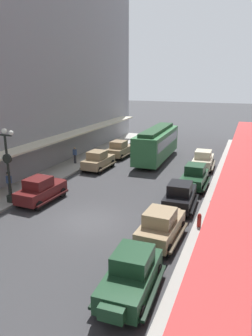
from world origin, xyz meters
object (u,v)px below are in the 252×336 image
Objects in this scene: parked_car_4 at (203,159)px; pedestrian_1 at (242,195)px; pedestrian_2 at (75,155)px; pedestrian_3 at (213,211)px; parked_car_6 at (180,195)px; parked_car_2 at (98,160)px; parked_car_3 at (131,274)px; lamp_post_with_clock at (8,163)px; parked_car_5 at (161,225)px; parked_car_1 at (120,149)px; parked_car_0 at (41,189)px; parked_car_7 at (194,176)px; pedestrian_0 at (9,183)px; streetcar at (157,143)px; fire_hydrant at (199,220)px.

pedestrian_1 is (3.79, -8.98, 0.07)m from parked_car_4.
pedestrian_2 and pedestrian_3 have the same top height.
parked_car_4 is 12.42m from pedestrian_3.
parked_car_6 reaches higher than pedestrian_2.
parked_car_4 is at bearing 22.74° from parked_car_2.
parked_car_3 is 0.84× the size of lamp_post_with_clock.
parked_car_2 and parked_car_5 have the same top height.
lamp_post_with_clock is (-1.85, -15.14, 2.04)m from parked_car_1.
parked_car_2 and parked_car_6 have the same top height.
parked_car_4 is (-0.01, 19.66, 0.00)m from parked_car_3.
parked_car_0 is 1.00× the size of parked_car_6.
parked_car_2 is 1.00× the size of parked_car_7.
parked_car_6 is at bearing 10.97° from pedestrian_0.
pedestrian_3 is (13.40, 1.59, -2.00)m from lamp_post_with_clock.
parked_car_5 is (-0.04, 4.62, 0.00)m from parked_car_3.
parked_car_2 is at bearing 144.26° from pedestrian_3.
parked_car_2 is 1.00× the size of parked_car_5.
parked_car_2 and parked_car_7 have the same top height.
parked_car_4 is 10.25m from parked_car_6.
streetcar is (-5.08, 1.50, 0.96)m from parked_car_4.
streetcar reaches higher than parked_car_5.
pedestrian_0 is at bearing -169.03° from parked_car_6.
pedestrian_3 is (2.35, 2.83, 0.05)m from parked_car_5.
parked_car_6 is 3.05m from pedestrian_3.
streetcar is at bearing 125.92° from parked_car_7.
parked_car_1 is 1.00× the size of parked_car_4.
parked_car_2 is 14.14m from fire_hydrant.
parked_car_4 is at bearing -16.46° from streetcar.
lamp_post_with_clock is (-1.73, -1.06, 2.04)m from parked_car_0.
pedestrian_1 is at bearing 57.67° from parked_car_5.
lamp_post_with_clock is 13.01m from fire_hydrant.
parked_car_3 and parked_car_4 have the same top height.
parked_car_6 is 3.13m from fire_hydrant.
parked_car_1 is 2.57× the size of pedestrian_1.
parked_car_2 is 2.57× the size of pedestrian_1.
parked_car_5 is (9.32, -2.30, 0.00)m from parked_car_0.
pedestrian_3 is (2.31, -12.20, 0.05)m from parked_car_4.
parked_car_1 is 0.44× the size of streetcar.
pedestrian_1 is 1.02× the size of pedestrian_3.
parked_car_4 reaches higher than pedestrian_1.
fire_hydrant is at bearing -78.02° from parked_car_7.
streetcar reaches higher than parked_car_1.
streetcar is at bearing 68.56° from lamp_post_with_clock.
parked_car_6 is 2.58× the size of pedestrian_1.
parked_car_3 is 1.01× the size of parked_car_7.
pedestrian_2 is at bearing 126.56° from parked_car_3.
pedestrian_0 is at bearing 168.77° from parked_car_5.
parked_car_4 is 0.45× the size of streetcar.
parked_car_5 is at bearing -127.94° from fire_hydrant.
lamp_post_with_clock is (-11.23, -8.08, 2.04)m from parked_car_7.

